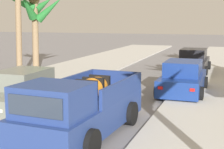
{
  "coord_description": "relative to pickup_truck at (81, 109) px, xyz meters",
  "views": [
    {
      "loc": [
        4.67,
        -1.05,
        3.35
      ],
      "look_at": [
        0.29,
        11.48,
        1.2
      ],
      "focal_mm": 54.0,
      "sensor_mm": 36.0,
      "label": 1
    }
  ],
  "objects": [
    {
      "name": "sidewalk_left",
      "position": [
        -5.62,
        4.46,
        -0.75
      ],
      "size": [
        5.25,
        60.0,
        0.12
      ],
      "primitive_type": "cube",
      "color": "beige",
      "rests_on": "ground"
    },
    {
      "name": "curb_left",
      "position": [
        -4.4,
        4.46,
        -0.76
      ],
      "size": [
        0.16,
        60.0,
        0.1
      ],
      "primitive_type": "cube",
      "color": "silver",
      "rests_on": "ground"
    },
    {
      "name": "curb_right",
      "position": [
        2.99,
        4.46,
        -0.76
      ],
      "size": [
        0.16,
        60.0,
        0.1
      ],
      "primitive_type": "cube",
      "color": "silver",
      "rests_on": "ground"
    },
    {
      "name": "pickup_truck",
      "position": [
        0.0,
        0.0,
        0.0
      ],
      "size": [
        2.43,
        5.31,
        1.8
      ],
      "color": "navy",
      "rests_on": "ground"
    },
    {
      "name": "car_left_near",
      "position": [
        -3.2,
        1.82,
        -0.1
      ],
      "size": [
        2.05,
        4.27,
        1.54
      ],
      "color": "slate",
      "rests_on": "ground"
    },
    {
      "name": "car_right_near",
      "position": [
        2.04,
        6.73,
        -0.1
      ],
      "size": [
        2.03,
        4.26,
        1.54
      ],
      "color": "navy",
      "rests_on": "ground"
    },
    {
      "name": "car_left_mid",
      "position": [
        1.8,
        13.29,
        -0.1
      ],
      "size": [
        2.06,
        4.28,
        1.54
      ],
      "color": "black",
      "rests_on": "ground"
    },
    {
      "name": "palm_tree_left_mid",
      "position": [
        -7.84,
        10.28,
        3.13
      ],
      "size": [
        3.59,
        3.44,
        5.05
      ],
      "color": "#846B4C",
      "rests_on": "ground"
    }
  ]
}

